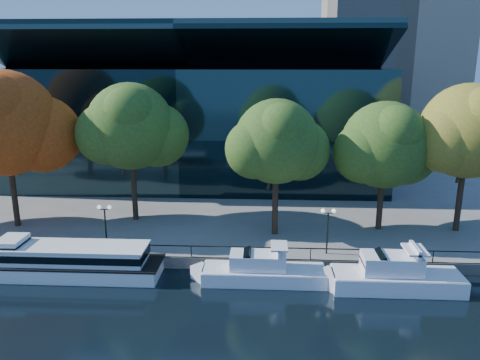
# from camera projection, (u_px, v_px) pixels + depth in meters

# --- Properties ---
(ground) EXTENTS (160.00, 160.00, 0.00)m
(ground) POSITION_uv_depth(u_px,v_px,m) (185.00, 285.00, 36.60)
(ground) COLOR black
(ground) RESTS_ON ground
(promenade) EXTENTS (90.00, 67.08, 1.00)m
(promenade) POSITION_uv_depth(u_px,v_px,m) (225.00, 171.00, 71.61)
(promenade) COLOR slate
(promenade) RESTS_ON ground
(railing) EXTENTS (88.20, 0.08, 0.99)m
(railing) POSITION_uv_depth(u_px,v_px,m) (191.00, 246.00, 39.25)
(railing) COLOR black
(railing) RESTS_ON promenade
(convention_building) EXTENTS (50.00, 24.57, 21.43)m
(convention_building) POSITION_uv_depth(u_px,v_px,m) (193.00, 122.00, 65.36)
(convention_building) COLOR black
(convention_building) RESTS_ON ground
(tour_boat) EXTENTS (16.68, 3.72, 3.16)m
(tour_boat) POSITION_uv_depth(u_px,v_px,m) (63.00, 260.00, 38.00)
(tour_boat) COLOR white
(tour_boat) RESTS_ON ground
(cruiser_near) EXTENTS (10.77, 2.77, 3.12)m
(cruiser_near) POSITION_uv_depth(u_px,v_px,m) (258.00, 270.00, 37.02)
(cruiser_near) COLOR white
(cruiser_near) RESTS_ON ground
(cruiser_far) EXTENTS (11.01, 3.05, 3.60)m
(cruiser_far) POSITION_uv_depth(u_px,v_px,m) (391.00, 275.00, 35.75)
(cruiser_far) COLOR white
(cruiser_far) RESTS_ON ground
(tree_1) EXTENTS (12.54, 10.28, 15.29)m
(tree_1) POSITION_uv_depth(u_px,v_px,m) (7.00, 126.00, 44.20)
(tree_1) COLOR black
(tree_1) RESTS_ON promenade
(tree_2) EXTENTS (10.76, 8.83, 14.01)m
(tree_2) POSITION_uv_depth(u_px,v_px,m) (132.00, 128.00, 46.18)
(tree_2) COLOR black
(tree_2) RESTS_ON promenade
(tree_3) EXTENTS (9.69, 7.95, 12.78)m
(tree_3) POSITION_uv_depth(u_px,v_px,m) (278.00, 143.00, 42.42)
(tree_3) COLOR black
(tree_3) RESTS_ON promenade
(tree_4) EXTENTS (10.25, 8.41, 12.45)m
(tree_4) POSITION_uv_depth(u_px,v_px,m) (387.00, 147.00, 43.81)
(tree_4) COLOR black
(tree_4) RESTS_ON promenade
(tree_5) EXTENTS (10.97, 9.00, 14.12)m
(tree_5) POSITION_uv_depth(u_px,v_px,m) (470.00, 133.00, 43.05)
(tree_5) COLOR black
(tree_5) RESTS_ON promenade
(lamp_1) EXTENTS (1.26, 0.36, 4.03)m
(lamp_1) POSITION_uv_depth(u_px,v_px,m) (105.00, 217.00, 40.33)
(lamp_1) COLOR black
(lamp_1) RESTS_ON promenade
(lamp_2) EXTENTS (1.26, 0.36, 4.03)m
(lamp_2) POSITION_uv_depth(u_px,v_px,m) (328.00, 221.00, 39.35)
(lamp_2) COLOR black
(lamp_2) RESTS_ON promenade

